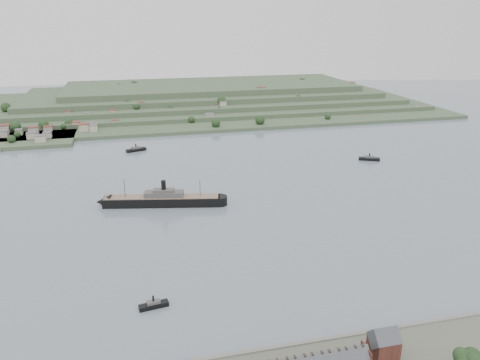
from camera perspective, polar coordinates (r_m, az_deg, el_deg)
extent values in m
plane|color=slate|center=(335.08, -1.32, -3.79)|extent=(1400.00, 1400.00, 0.00)
cube|color=slate|center=(211.07, 7.93, -19.21)|extent=(220.00, 2.00, 2.60)
cube|color=#431F18|center=(198.80, 15.14, -19.41)|extent=(0.50, 8.40, 3.00)
cube|color=black|center=(187.33, 6.43, -21.00)|extent=(0.90, 1.40, 3.20)
cube|color=black|center=(188.95, 8.11, -20.67)|extent=(0.90, 1.40, 3.20)
cube|color=black|center=(193.60, 12.14, -19.81)|extent=(0.90, 1.40, 3.20)
cube|color=black|center=(195.71, 13.68, -19.45)|extent=(0.90, 1.40, 3.20)
cube|color=#431F18|center=(207.90, 17.07, -18.88)|extent=(10.00, 10.00, 9.00)
cube|color=#3C3F44|center=(205.20, 17.20, -17.89)|extent=(10.40, 10.18, 10.18)
cube|color=#395035|center=(676.61, -7.96, 8.23)|extent=(760.00, 260.00, 4.00)
cube|color=#395035|center=(702.36, -6.56, 9.08)|extent=(680.00, 220.00, 5.00)
cube|color=#395035|center=(718.00, -5.53, 9.79)|extent=(600.00, 200.00, 6.00)
cube|color=#395035|center=(733.80, -4.54, 10.55)|extent=(520.00, 180.00, 7.00)
cube|color=#395035|center=(749.79, -3.60, 11.34)|extent=(440.00, 160.00, 8.00)
cube|color=#395035|center=(581.81, -26.75, 4.46)|extent=(150.00, 90.00, 4.00)
cube|color=black|center=(348.20, -9.50, -2.56)|extent=(85.32, 28.09, 6.59)
cone|color=black|center=(356.27, -16.28, -2.58)|extent=(13.34, 13.34, 11.30)
cylinder|color=black|center=(345.19, -2.51, -2.49)|extent=(11.30, 11.30, 6.59)
cube|color=#77624F|center=(346.88, -9.54, -2.01)|extent=(83.28, 26.79, 0.57)
cube|color=#494644|center=(345.89, -9.25, -1.69)|extent=(29.38, 13.98, 3.77)
cube|color=#494644|center=(344.99, -9.27, -1.29)|extent=(16.09, 9.48, 2.35)
cylinder|color=black|center=(343.75, -9.30, -0.74)|extent=(3.39, 3.39, 8.48)
cylinder|color=#412E1E|center=(349.13, -13.89, -1.07)|extent=(0.47, 0.47, 15.07)
cylinder|color=#412E1E|center=(342.36, -4.89, -1.13)|extent=(0.47, 0.47, 13.19)
cube|color=black|center=(235.53, -10.48, -14.81)|extent=(14.64, 5.89, 2.28)
cube|color=#494644|center=(234.58, -10.50, -14.47)|extent=(6.79, 3.96, 1.71)
cylinder|color=black|center=(233.53, -10.53, -14.08)|extent=(0.95, 0.95, 3.32)
cube|color=black|center=(492.41, -12.55, 3.61)|extent=(21.24, 12.07, 2.73)
cube|color=#494644|center=(491.87, -12.57, 3.84)|extent=(10.21, 7.31, 2.05)
cylinder|color=black|center=(491.27, -12.59, 4.09)|extent=(1.14, 1.14, 3.99)
cube|color=black|center=(467.18, 15.48, 2.49)|extent=(20.11, 13.07, 2.61)
cube|color=#494644|center=(466.63, 15.50, 2.72)|extent=(9.84, 7.62, 1.96)
cylinder|color=black|center=(466.03, 15.52, 2.98)|extent=(1.09, 1.09, 3.81)
sphere|color=black|center=(208.45, 26.39, -18.77)|extent=(7.39, 7.39, 7.39)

